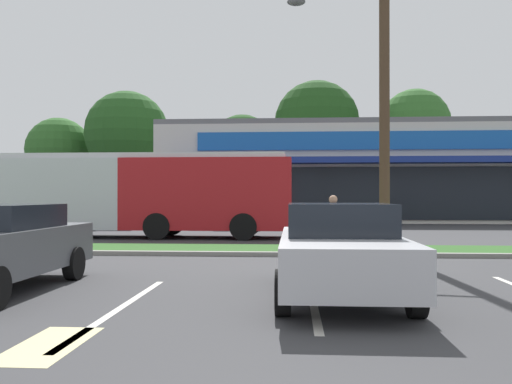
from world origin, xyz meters
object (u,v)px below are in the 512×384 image
at_px(city_bus, 142,192).
at_px(pedestrian_by_pole, 333,227).
at_px(car_3, 340,249).
at_px(utility_pole, 380,57).
at_px(car_1, 92,213).
at_px(car_0, 243,213).

height_order(city_bus, pedestrian_by_pole, city_bus).
bearing_deg(car_3, utility_pole, 166.14).
bearing_deg(car_1, pedestrian_by_pole, -48.30).
distance_m(utility_pole, pedestrian_by_pole, 5.43).
distance_m(city_bus, car_0, 6.80).
bearing_deg(car_0, city_bus, -120.57).
distance_m(car_3, pedestrian_by_pole, 5.22).
xyz_separation_m(utility_pole, car_0, (-5.00, 10.76, -4.91)).
xyz_separation_m(car_3, pedestrian_by_pole, (0.28, 5.21, 0.05)).
xyz_separation_m(utility_pole, pedestrian_by_pole, (-1.49, -1.96, -4.84)).
relative_size(car_1, car_3, 1.01).
xyz_separation_m(car_0, pedestrian_by_pole, (3.51, -12.72, 0.07)).
height_order(city_bus, car_0, city_bus).
bearing_deg(utility_pole, car_1, 140.26).
distance_m(car_0, car_1, 7.49).
height_order(car_0, car_1, car_0).
xyz_separation_m(city_bus, car_1, (-4.06, 5.41, -1.01)).
height_order(utility_pole, pedestrian_by_pole, utility_pole).
distance_m(car_1, car_3, 20.55).
bearing_deg(utility_pole, car_0, 114.92).
bearing_deg(car_0, utility_pole, -65.08).
relative_size(car_1, pedestrian_by_pole, 2.84).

